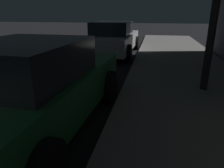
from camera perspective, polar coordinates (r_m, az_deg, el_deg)
car_green at (r=3.51m, az=-20.68°, el=-0.82°), size 2.11×4.21×1.43m
car_silver at (r=9.62m, az=0.29°, el=12.31°), size 2.09×4.56×1.43m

